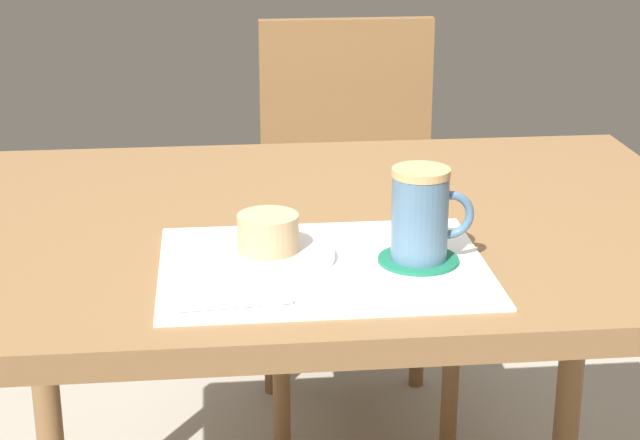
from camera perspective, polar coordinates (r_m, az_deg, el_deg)
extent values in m
cylinder|color=brown|center=(2.02, -14.52, -7.67)|extent=(0.05, 0.05, 0.72)
cylinder|color=brown|center=(2.10, 13.36, -6.43)|extent=(0.05, 0.05, 0.72)
cube|color=brown|center=(1.53, 0.98, -0.46)|extent=(1.10, 0.80, 0.04)
cylinder|color=brown|center=(2.27, 6.97, -8.27)|extent=(0.04, 0.04, 0.42)
cylinder|color=brown|center=(2.22, -2.07, -8.77)|extent=(0.04, 0.04, 0.42)
cylinder|color=brown|center=(2.58, 5.26, -4.65)|extent=(0.04, 0.04, 0.42)
cylinder|color=brown|center=(2.54, -2.63, -5.00)|extent=(0.04, 0.04, 0.42)
cube|color=brown|center=(2.31, 1.95, -1.53)|extent=(0.42, 0.42, 0.04)
cube|color=brown|center=(2.42, 1.39, 5.46)|extent=(0.39, 0.03, 0.45)
cube|color=white|center=(1.35, 0.18, -2.49)|extent=(0.41, 0.31, 0.00)
cylinder|color=white|center=(1.36, -2.77, -1.85)|extent=(0.17, 0.17, 0.01)
cylinder|color=tan|center=(1.35, -2.79, -0.67)|extent=(0.08, 0.08, 0.05)
cylinder|color=#196B4C|center=(1.36, 5.26, -2.12)|extent=(0.10, 0.10, 0.00)
cylinder|color=slate|center=(1.34, 5.34, 0.13)|extent=(0.07, 0.07, 0.11)
cylinder|color=tan|center=(1.32, 5.42, 2.54)|extent=(0.07, 0.07, 0.01)
torus|color=slate|center=(1.35, 6.92, 0.27)|extent=(0.06, 0.01, 0.06)
cylinder|color=silver|center=(1.23, -4.49, -4.51)|extent=(0.13, 0.02, 0.01)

